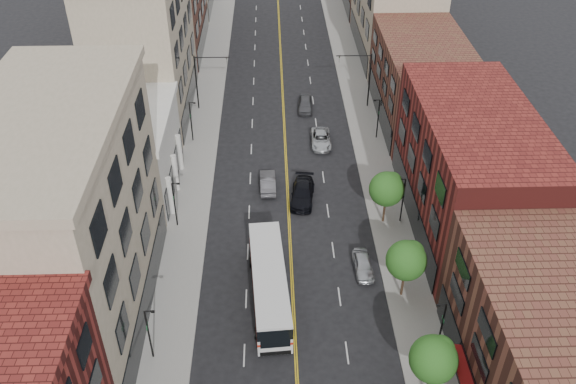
{
  "coord_description": "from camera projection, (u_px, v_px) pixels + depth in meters",
  "views": [
    {
      "loc": [
        -1.53,
        -22.69,
        38.06
      ],
      "look_at": [
        -0.16,
        22.5,
        5.0
      ],
      "focal_mm": 38.0,
      "sensor_mm": 36.0,
      "label": 1
    }
  ],
  "objects": [
    {
      "name": "lamp_r_2",
      "position": [
        403.0,
        198.0,
        58.69
      ],
      "size": [
        0.81,
        0.55,
        5.05
      ],
      "color": "black",
      "rests_on": "sidewalk_right"
    },
    {
      "name": "lamp_r_1",
      "position": [
        441.0,
        325.0,
        45.78
      ],
      "size": [
        0.81,
        0.55,
        5.05
      ],
      "color": "black",
      "rests_on": "sidewalk_right"
    },
    {
      "name": "signal_mast_left",
      "position": [
        202.0,
        76.0,
        76.55
      ],
      "size": [
        4.49,
        0.18,
        7.2
      ],
      "color": "black",
      "rests_on": "sidewalk_left"
    },
    {
      "name": "bldg_l_far_b",
      "position": [
        166.0,
        1.0,
        90.84
      ],
      "size": [
        10.0,
        20.0,
        15.0
      ],
      "primitive_type": "cube",
      "color": "brown",
      "rests_on": "ground"
    },
    {
      "name": "tree_r_2",
      "position": [
        407.0,
        259.0,
        49.96
      ],
      "size": [
        3.4,
        3.4,
        5.59
      ],
      "color": "black",
      "rests_on": "sidewalk_right"
    },
    {
      "name": "car_lane_b",
      "position": [
        321.0,
        139.0,
        71.83
      ],
      "size": [
        2.47,
        5.17,
        1.42
      ],
      "primitive_type": "imported",
      "rotation": [
        0.0,
        0.0,
        -0.02
      ],
      "color": "#B9BEC2",
      "rests_on": "ground"
    },
    {
      "name": "sidewalk_right",
      "position": [
        374.0,
        161.0,
        69.25
      ],
      "size": [
        4.0,
        110.0,
        0.15
      ],
      "primitive_type": "cube",
      "color": "gray",
      "rests_on": "ground"
    },
    {
      "name": "lamp_l_2",
      "position": [
        175.0,
        202.0,
        58.16
      ],
      "size": [
        0.81,
        0.55,
        5.05
      ],
      "color": "black",
      "rests_on": "sidewalk_left"
    },
    {
      "name": "bldg_l_tanoffice",
      "position": [
        67.0,
        228.0,
        45.58
      ],
      "size": [
        10.0,
        22.0,
        18.0
      ],
      "primitive_type": "cube",
      "color": "gray",
      "rests_on": "ground"
    },
    {
      "name": "lamp_r_3",
      "position": [
        378.0,
        117.0,
        71.6
      ],
      "size": [
        0.81,
        0.55,
        5.05
      ],
      "color": "black",
      "rests_on": "sidewalk_right"
    },
    {
      "name": "sidewalk_left",
      "position": [
        198.0,
        164.0,
        68.77
      ],
      "size": [
        4.0,
        110.0,
        0.15
      ],
      "primitive_type": "cube",
      "color": "gray",
      "rests_on": "ground"
    },
    {
      "name": "bldg_l_white",
      "position": [
        123.0,
        154.0,
        63.05
      ],
      "size": [
        10.0,
        14.0,
        8.0
      ],
      "primitive_type": "cube",
      "color": "silver",
      "rests_on": "ground"
    },
    {
      "name": "bldg_r_mid",
      "position": [
        470.0,
        171.0,
        57.05
      ],
      "size": [
        10.0,
        22.0,
        12.0
      ],
      "primitive_type": "cube",
      "color": "#5D1B18",
      "rests_on": "ground"
    },
    {
      "name": "signal_mast_right",
      "position": [
        364.0,
        74.0,
        77.05
      ],
      "size": [
        4.49,
        0.18,
        7.2
      ],
      "color": "black",
      "rests_on": "sidewalk_right"
    },
    {
      "name": "tree_r_3",
      "position": [
        388.0,
        188.0,
        58.03
      ],
      "size": [
        3.4,
        3.4,
        5.59
      ],
      "color": "black",
      "rests_on": "sidewalk_right"
    },
    {
      "name": "lamp_l_3",
      "position": [
        191.0,
        119.0,
        71.07
      ],
      "size": [
        0.81,
        0.55,
        5.05
      ],
      "color": "black",
      "rests_on": "sidewalk_left"
    },
    {
      "name": "car_parked_far",
      "position": [
        363.0,
        265.0,
        54.4
      ],
      "size": [
        1.8,
        4.14,
        1.39
      ],
      "primitive_type": "imported",
      "rotation": [
        0.0,
        0.0,
        0.04
      ],
      "color": "#AEB2B7",
      "rests_on": "ground"
    },
    {
      "name": "bldg_r_far_b",
      "position": [
        395.0,
        6.0,
        90.35
      ],
      "size": [
        10.0,
        22.0,
        14.0
      ],
      "primitive_type": "cube",
      "color": "gray",
      "rests_on": "ground"
    },
    {
      "name": "bldg_r_far_a",
      "position": [
        422.0,
        81.0,
        74.59
      ],
      "size": [
        10.0,
        20.0,
        10.0
      ],
      "primitive_type": "cube",
      "color": "brown",
      "rests_on": "ground"
    },
    {
      "name": "car_lane_c",
      "position": [
        305.0,
        104.0,
        78.74
      ],
      "size": [
        2.16,
        4.68,
        1.55
      ],
      "primitive_type": "imported",
      "rotation": [
        0.0,
        0.0,
        -0.07
      ],
      "color": "#48484D",
      "rests_on": "ground"
    },
    {
      "name": "car_lane_behind",
      "position": [
        268.0,
        182.0,
        64.64
      ],
      "size": [
        1.74,
        4.66,
        1.52
      ],
      "primitive_type": "imported",
      "rotation": [
        0.0,
        0.0,
        3.17
      ],
      "color": "#57565C",
      "rests_on": "ground"
    },
    {
      "name": "lamp_l_1",
      "position": [
        149.0,
        332.0,
        45.25
      ],
      "size": [
        0.81,
        0.55,
        5.05
      ],
      "color": "black",
      "rests_on": "sidewalk_left"
    },
    {
      "name": "bldg_l_far_a",
      "position": [
        143.0,
        44.0,
        73.82
      ],
      "size": [
        10.0,
        20.0,
        18.0
      ],
      "primitive_type": "cube",
      "color": "gray",
      "rests_on": "ground"
    },
    {
      "name": "city_bus",
      "position": [
        269.0,
        282.0,
        50.96
      ],
      "size": [
        3.69,
        12.76,
        3.24
      ],
      "rotation": [
        0.0,
        0.0,
        0.07
      ],
      "color": "silver",
      "rests_on": "ground"
    },
    {
      "name": "car_lane_a",
      "position": [
        302.0,
        193.0,
        62.93
      ],
      "size": [
        3.0,
        5.88,
        1.63
      ],
      "primitive_type": "imported",
      "rotation": [
        0.0,
        0.0,
        -0.13
      ],
      "color": "black",
      "rests_on": "ground"
    },
    {
      "name": "tree_r_1",
      "position": [
        435.0,
        358.0,
        41.89
      ],
      "size": [
        3.4,
        3.4,
        5.59
      ],
      "color": "black",
      "rests_on": "sidewalk_right"
    }
  ]
}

